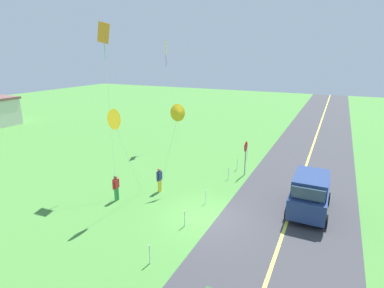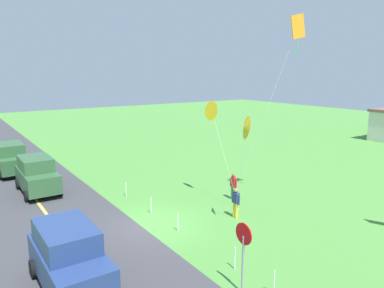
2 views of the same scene
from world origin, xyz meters
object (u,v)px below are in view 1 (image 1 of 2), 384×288
at_px(car_suv_foreground, 310,193).
at_px(kite_yellow_high, 166,50).
at_px(person_adult_near, 159,179).
at_px(kite_red_low, 178,113).
at_px(kite_blue_mid, 104,36).
at_px(person_adult_companion, 116,187).
at_px(stop_sign, 246,152).
at_px(kite_green_far, 113,120).

relative_size(car_suv_foreground, kite_yellow_high, 0.45).
height_order(person_adult_near, kite_red_low, kite_red_low).
xyz_separation_m(kite_blue_mid, kite_yellow_high, (9.38, 1.09, -0.66)).
bearing_deg(person_adult_companion, kite_red_low, 126.24).
bearing_deg(kite_red_low, stop_sign, -41.94).
distance_m(kite_red_low, kite_blue_mid, 6.57).
bearing_deg(kite_yellow_high, kite_blue_mid, -173.34).
xyz_separation_m(stop_sign, person_adult_near, (-5.13, 4.14, -0.94)).
height_order(car_suv_foreground, person_adult_companion, car_suv_foreground).
distance_m(person_adult_near, kite_green_far, 5.43).
distance_m(car_suv_foreground, person_adult_near, 9.04).
xyz_separation_m(stop_sign, kite_yellow_high, (4.42, 9.04, 7.15)).
bearing_deg(kite_red_low, person_adult_near, 151.48).
height_order(stop_sign, kite_yellow_high, kite_yellow_high).
bearing_deg(kite_green_far, kite_blue_mid, 43.04).
bearing_deg(kite_yellow_high, person_adult_companion, -164.75).
bearing_deg(person_adult_companion, kite_blue_mid, -157.20).
xyz_separation_m(stop_sign, kite_green_far, (-8.22, 4.90, 3.45)).
xyz_separation_m(kite_red_low, kite_blue_mid, (-1.17, 4.53, 4.62)).
relative_size(person_adult_near, kite_green_far, 0.27).
distance_m(person_adult_near, kite_yellow_high, 13.44).
relative_size(kite_blue_mid, kite_yellow_high, 1.07).
distance_m(kite_yellow_high, kite_green_far, 13.80).
bearing_deg(car_suv_foreground, kite_blue_mid, 95.63).
bearing_deg(kite_red_low, kite_blue_mid, 104.41).
relative_size(person_adult_companion, kite_green_far, 0.27).
height_order(person_adult_companion, kite_blue_mid, kite_blue_mid).
distance_m(stop_sign, person_adult_near, 6.66).
relative_size(stop_sign, kite_yellow_high, 0.26).
xyz_separation_m(car_suv_foreground, kite_blue_mid, (-1.25, 12.73, 8.46)).
bearing_deg(kite_green_far, stop_sign, -30.81).
bearing_deg(kite_red_low, kite_green_far, 161.39).
height_order(car_suv_foreground, stop_sign, stop_sign).
xyz_separation_m(stop_sign, kite_red_low, (-3.80, 3.41, 3.19)).
height_order(stop_sign, kite_red_low, kite_red_low).
height_order(car_suv_foreground, kite_green_far, kite_green_far).
xyz_separation_m(person_adult_companion, kite_green_far, (-0.91, -0.94, 4.39)).
bearing_deg(person_adult_companion, stop_sign, 122.30).
height_order(kite_red_low, kite_yellow_high, kite_yellow_high).
relative_size(car_suv_foreground, kite_blue_mid, 0.42).
distance_m(person_adult_companion, kite_yellow_high, 14.60).
bearing_deg(person_adult_companion, car_suv_foreground, 89.66).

